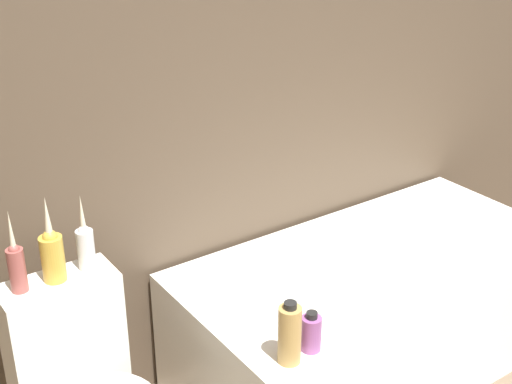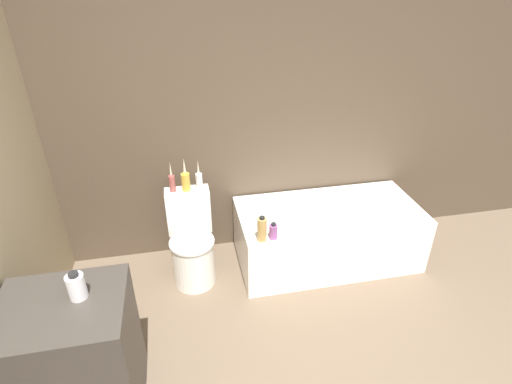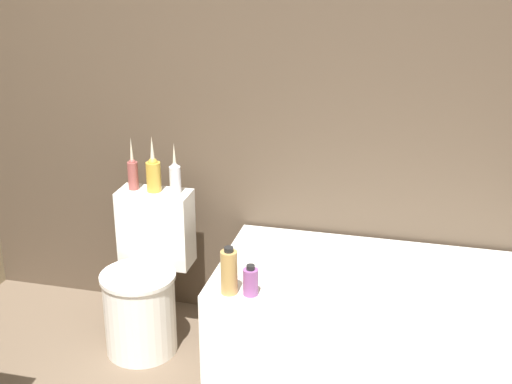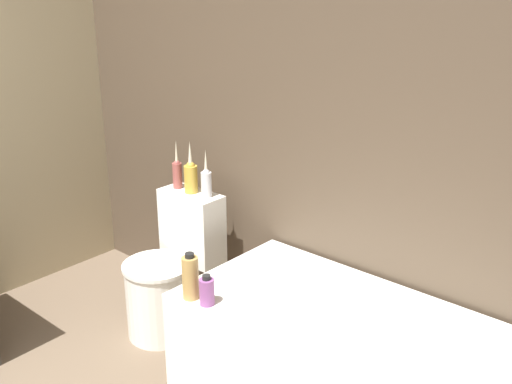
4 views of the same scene
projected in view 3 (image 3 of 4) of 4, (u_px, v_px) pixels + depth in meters
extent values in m
cube|color=brown|center=(262.00, 75.00, 3.42)|extent=(6.40, 0.06, 2.60)
cube|color=white|center=(390.00, 327.00, 3.25)|extent=(1.58, 0.76, 0.52)
cube|color=#B7BCC6|center=(394.00, 277.00, 3.16)|extent=(1.38, 0.56, 0.01)
cylinder|color=white|center=(140.00, 314.00, 3.48)|extent=(0.35, 0.35, 0.40)
cylinder|color=white|center=(138.00, 276.00, 3.40)|extent=(0.36, 0.36, 0.02)
cube|color=white|center=(156.00, 227.00, 3.58)|extent=(0.36, 0.17, 0.39)
cylinder|color=#994C47|center=(133.00, 176.00, 3.52)|extent=(0.05, 0.05, 0.14)
sphere|color=#994C47|center=(132.00, 162.00, 3.49)|extent=(0.03, 0.03, 0.03)
cone|color=beige|center=(131.00, 150.00, 3.47)|extent=(0.02, 0.02, 0.13)
cylinder|color=gold|center=(154.00, 177.00, 3.49)|extent=(0.07, 0.07, 0.15)
sphere|color=gold|center=(153.00, 163.00, 3.46)|extent=(0.05, 0.05, 0.05)
cone|color=beige|center=(152.00, 149.00, 3.44)|extent=(0.03, 0.03, 0.13)
cylinder|color=silver|center=(175.00, 180.00, 3.47)|extent=(0.06, 0.06, 0.13)
sphere|color=silver|center=(175.00, 167.00, 3.45)|extent=(0.04, 0.04, 0.04)
cone|color=beige|center=(174.00, 155.00, 3.43)|extent=(0.02, 0.02, 0.12)
cylinder|color=tan|center=(229.00, 272.00, 2.99)|extent=(0.07, 0.07, 0.19)
cylinder|color=black|center=(229.00, 249.00, 2.95)|extent=(0.04, 0.04, 0.02)
cylinder|color=#8C4C8C|center=(251.00, 282.00, 2.99)|extent=(0.06, 0.06, 0.12)
cylinder|color=black|center=(251.00, 267.00, 2.96)|extent=(0.04, 0.04, 0.02)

